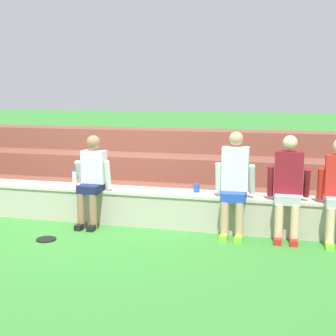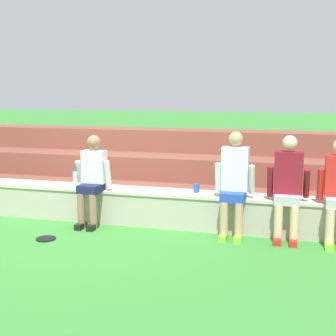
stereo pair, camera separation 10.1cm
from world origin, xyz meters
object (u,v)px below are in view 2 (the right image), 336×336
(person_center, at_px, (234,182))
(plastic_cup_right_end, at_px, (196,188))
(water_bottle_near_left, at_px, (75,179))
(frisbee, at_px, (46,239))
(person_left_of_center, at_px, (92,178))
(person_right_of_center, at_px, (288,185))

(person_center, bearing_deg, plastic_cup_right_end, 153.33)
(water_bottle_near_left, xyz_separation_m, frisbee, (0.07, -1.04, -0.63))
(person_left_of_center, xyz_separation_m, person_center, (2.07, 0.03, 0.05))
(person_right_of_center, relative_size, water_bottle_near_left, 5.45)
(person_left_of_center, distance_m, person_center, 2.07)
(person_center, bearing_deg, person_right_of_center, 0.58)
(person_right_of_center, xyz_separation_m, water_bottle_near_left, (-3.16, 0.18, -0.11))
(person_right_of_center, height_order, water_bottle_near_left, person_right_of_center)
(person_left_of_center, distance_m, plastic_cup_right_end, 1.53)
(person_center, xyz_separation_m, plastic_cup_right_end, (-0.58, 0.29, -0.18))
(person_right_of_center, bearing_deg, water_bottle_near_left, 176.69)
(plastic_cup_right_end, bearing_deg, water_bottle_near_left, -176.92)
(person_center, xyz_separation_m, person_right_of_center, (0.70, 0.01, -0.01))
(person_left_of_center, distance_m, frisbee, 1.12)
(plastic_cup_right_end, xyz_separation_m, frisbee, (-1.81, -1.14, -0.57))
(water_bottle_near_left, bearing_deg, person_center, -4.42)
(person_center, relative_size, plastic_cup_right_end, 11.80)
(person_center, xyz_separation_m, frisbee, (-2.39, -0.85, -0.75))
(water_bottle_near_left, distance_m, frisbee, 1.21)
(water_bottle_near_left, bearing_deg, frisbee, -86.03)
(person_center, height_order, person_right_of_center, person_center)
(person_right_of_center, distance_m, plastic_cup_right_end, 1.33)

